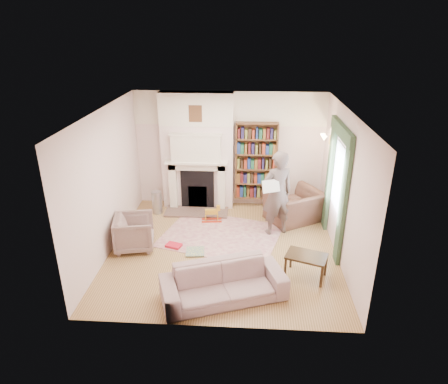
# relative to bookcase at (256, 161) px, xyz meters

# --- Properties ---
(floor) EXTENTS (4.50, 4.50, 0.00)m
(floor) POSITION_rel_bookcase_xyz_m (-0.65, -2.12, -1.18)
(floor) COLOR brown
(floor) RESTS_ON ground
(ceiling) EXTENTS (4.50, 4.50, 0.00)m
(ceiling) POSITION_rel_bookcase_xyz_m (-0.65, -2.12, 1.62)
(ceiling) COLOR white
(ceiling) RESTS_ON wall_back
(wall_back) EXTENTS (4.50, 0.00, 4.50)m
(wall_back) POSITION_rel_bookcase_xyz_m (-0.65, 0.13, 0.22)
(wall_back) COLOR #F4DBD4
(wall_back) RESTS_ON floor
(wall_front) EXTENTS (4.50, 0.00, 4.50)m
(wall_front) POSITION_rel_bookcase_xyz_m (-0.65, -4.37, 0.22)
(wall_front) COLOR #F4DBD4
(wall_front) RESTS_ON floor
(wall_left) EXTENTS (0.00, 4.50, 4.50)m
(wall_left) POSITION_rel_bookcase_xyz_m (-2.90, -2.12, 0.22)
(wall_left) COLOR #F4DBD4
(wall_left) RESTS_ON floor
(wall_right) EXTENTS (0.00, 4.50, 4.50)m
(wall_right) POSITION_rel_bookcase_xyz_m (1.60, -2.12, 0.22)
(wall_right) COLOR #F4DBD4
(wall_right) RESTS_ON floor
(fireplace) EXTENTS (1.70, 0.58, 2.80)m
(fireplace) POSITION_rel_bookcase_xyz_m (-1.40, -0.07, 0.21)
(fireplace) COLOR #F4DBD4
(fireplace) RESTS_ON floor
(bookcase) EXTENTS (1.00, 0.24, 1.85)m
(bookcase) POSITION_rel_bookcase_xyz_m (0.00, 0.00, 0.00)
(bookcase) COLOR brown
(bookcase) RESTS_ON floor
(window) EXTENTS (0.02, 0.90, 1.30)m
(window) POSITION_rel_bookcase_xyz_m (1.58, -1.72, 0.27)
(window) COLOR silver
(window) RESTS_ON wall_right
(curtain_left) EXTENTS (0.07, 0.32, 2.40)m
(curtain_left) POSITION_rel_bookcase_xyz_m (1.55, -2.42, 0.02)
(curtain_left) COLOR #314A2F
(curtain_left) RESTS_ON floor
(curtain_right) EXTENTS (0.07, 0.32, 2.40)m
(curtain_right) POSITION_rel_bookcase_xyz_m (1.55, -1.02, 0.02)
(curtain_right) COLOR #314A2F
(curtain_right) RESTS_ON floor
(pelmet) EXTENTS (0.09, 1.70, 0.24)m
(pelmet) POSITION_rel_bookcase_xyz_m (1.54, -1.72, 1.20)
(pelmet) COLOR #314A2F
(pelmet) RESTS_ON wall_right
(wall_sconce) EXTENTS (0.20, 0.24, 0.24)m
(wall_sconce) POSITION_rel_bookcase_xyz_m (1.38, -0.62, 0.72)
(wall_sconce) COLOR gold
(wall_sconce) RESTS_ON wall_right
(rug) EXTENTS (2.79, 2.41, 0.01)m
(rug) POSITION_rel_bookcase_xyz_m (-0.74, -1.58, -1.17)
(rug) COLOR beige
(rug) RESTS_ON floor
(armchair_reading) EXTENTS (1.48, 1.43, 0.74)m
(armchair_reading) POSITION_rel_bookcase_xyz_m (0.89, -0.77, -0.81)
(armchair_reading) COLOR #472F25
(armchair_reading) RESTS_ON floor
(armchair_left) EXTENTS (0.90, 0.88, 0.70)m
(armchair_left) POSITION_rel_bookcase_xyz_m (-2.44, -2.18, -0.83)
(armchair_left) COLOR gray
(armchair_left) RESTS_ON floor
(sofa) EXTENTS (2.18, 1.43, 0.59)m
(sofa) POSITION_rel_bookcase_xyz_m (-0.54, -3.68, -0.88)
(sofa) COLOR #AE9E90
(sofa) RESTS_ON floor
(man_reading) EXTENTS (0.80, 0.68, 1.86)m
(man_reading) POSITION_rel_bookcase_xyz_m (0.44, -1.37, -0.24)
(man_reading) COLOR #564844
(man_reading) RESTS_ON floor
(newspaper) EXTENTS (0.39, 0.24, 0.25)m
(newspaper) POSITION_rel_bookcase_xyz_m (0.29, -1.57, 0.00)
(newspaper) COLOR white
(newspaper) RESTS_ON man_reading
(coffee_table) EXTENTS (0.81, 0.66, 0.45)m
(coffee_table) POSITION_rel_bookcase_xyz_m (0.89, -2.98, -0.95)
(coffee_table) COLOR #352512
(coffee_table) RESTS_ON floor
(paraffin_heater) EXTENTS (0.26, 0.26, 0.55)m
(paraffin_heater) POSITION_rel_bookcase_xyz_m (-2.34, -0.55, -0.90)
(paraffin_heater) COLOR #9D9FA5
(paraffin_heater) RESTS_ON floor
(rocking_horse) EXTENTS (0.48, 0.23, 0.40)m
(rocking_horse) POSITION_rel_bookcase_xyz_m (-1.00, -0.93, -0.97)
(rocking_horse) COLOR gold
(rocking_horse) RESTS_ON rug
(board_game) EXTENTS (0.40, 0.40, 0.03)m
(board_game) POSITION_rel_bookcase_xyz_m (-1.20, -2.31, -1.15)
(board_game) COLOR #D3D04A
(board_game) RESTS_ON rug
(game_box_lid) EXTENTS (0.35, 0.29, 0.05)m
(game_box_lid) POSITION_rel_bookcase_xyz_m (-1.67, -2.11, -1.14)
(game_box_lid) COLOR red
(game_box_lid) RESTS_ON rug
(comic_annuals) EXTENTS (0.67, 0.49, 0.02)m
(comic_annuals) POSITION_rel_bookcase_xyz_m (-0.43, -2.58, -1.16)
(comic_annuals) COLOR red
(comic_annuals) RESTS_ON rug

